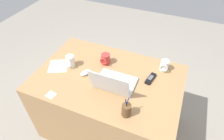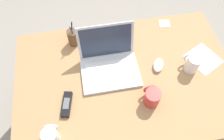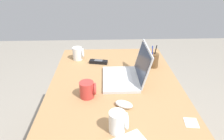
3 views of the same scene
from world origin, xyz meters
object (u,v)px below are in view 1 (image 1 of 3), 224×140
(coffee_mug_tall, at_px, (164,66))
(coffee_mug_spare, at_px, (105,59))
(coffee_mug_white, at_px, (70,61))
(laptop, at_px, (114,83))
(pen_holder, at_px, (126,110))
(computer_mouse, at_px, (86,73))
(cordless_phone, at_px, (151,79))

(coffee_mug_tall, height_order, coffee_mug_spare, coffee_mug_tall)
(coffee_mug_white, distance_m, coffee_mug_spare, 0.32)
(laptop, height_order, coffee_mug_spare, laptop)
(coffee_mug_white, xyz_separation_m, pen_holder, (-0.65, 0.31, -0.00))
(laptop, relative_size, computer_mouse, 3.28)
(computer_mouse, xyz_separation_m, cordless_phone, (-0.55, -0.15, -0.00))
(coffee_mug_white, bearing_deg, computer_mouse, 166.12)
(laptop, relative_size, pen_holder, 1.87)
(laptop, bearing_deg, computer_mouse, -9.32)
(laptop, xyz_separation_m, coffee_mug_white, (0.47, -0.09, 0.01))
(computer_mouse, relative_size, pen_holder, 0.57)
(pen_holder, bearing_deg, coffee_mug_spare, -51.73)
(laptop, distance_m, computer_mouse, 0.29)
(computer_mouse, distance_m, coffee_mug_white, 0.19)
(coffee_mug_white, distance_m, coffee_mug_tall, 0.85)
(computer_mouse, bearing_deg, cordless_phone, -136.57)
(coffee_mug_spare, xyz_separation_m, cordless_phone, (-0.45, 0.05, -0.04))
(coffee_mug_white, relative_size, coffee_mug_spare, 1.11)
(computer_mouse, relative_size, coffee_mug_white, 0.92)
(coffee_mug_spare, xyz_separation_m, pen_holder, (-0.37, 0.47, 0.00))
(computer_mouse, bearing_deg, coffee_mug_tall, -125.17)
(coffee_mug_spare, bearing_deg, coffee_mug_white, 29.53)
(computer_mouse, bearing_deg, laptop, -161.22)
(laptop, distance_m, coffee_mug_tall, 0.50)
(coffee_mug_spare, height_order, pen_holder, pen_holder)
(coffee_mug_white, bearing_deg, coffee_mug_tall, -161.44)
(laptop, bearing_deg, cordless_phone, -143.03)
(coffee_mug_spare, relative_size, cordless_phone, 0.67)
(coffee_mug_white, bearing_deg, pen_holder, 154.58)
(coffee_mug_white, height_order, cordless_phone, coffee_mug_white)
(laptop, relative_size, coffee_mug_tall, 3.21)
(laptop, distance_m, pen_holder, 0.29)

